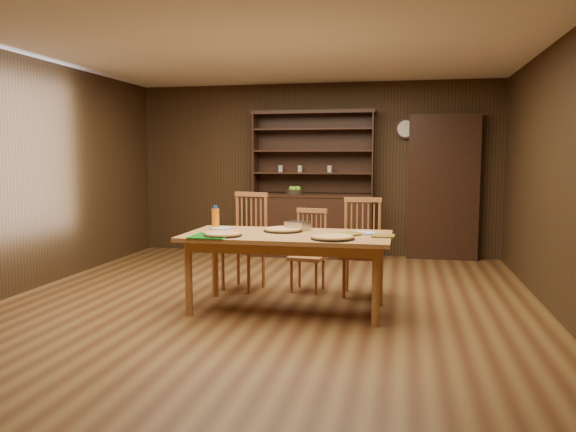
% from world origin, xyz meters
% --- Properties ---
extents(floor, '(6.00, 6.00, 0.00)m').
position_xyz_m(floor, '(0.00, 0.00, 0.00)').
color(floor, brown).
rests_on(floor, ground).
extents(room_shell, '(6.00, 6.00, 6.00)m').
position_xyz_m(room_shell, '(0.00, 0.00, 1.58)').
color(room_shell, white).
rests_on(room_shell, floor).
extents(china_hutch, '(1.84, 0.52, 2.17)m').
position_xyz_m(china_hutch, '(-0.00, 2.75, 0.60)').
color(china_hutch, black).
rests_on(china_hutch, floor).
extents(doorway, '(1.00, 0.18, 2.10)m').
position_xyz_m(doorway, '(1.90, 2.90, 1.05)').
color(doorway, black).
rests_on(doorway, floor).
extents(wall_clock, '(0.30, 0.05, 0.30)m').
position_xyz_m(wall_clock, '(1.35, 2.96, 1.90)').
color(wall_clock, black).
rests_on(wall_clock, room_shell).
extents(dining_table, '(1.98, 0.99, 0.75)m').
position_xyz_m(dining_table, '(0.25, -0.27, 0.67)').
color(dining_table, '#B4703E').
rests_on(dining_table, floor).
extents(chair_left, '(0.55, 0.53, 1.09)m').
position_xyz_m(chair_left, '(-0.40, 0.57, 0.58)').
color(chair_left, '#A76139').
rests_on(chair_left, floor).
extents(chair_center, '(0.42, 0.41, 0.91)m').
position_xyz_m(chair_center, '(0.32, 0.60, 0.48)').
color(chair_center, '#A76139').
rests_on(chair_center, floor).
extents(chair_right, '(0.43, 0.41, 1.05)m').
position_xyz_m(chair_right, '(0.91, 0.54, 0.56)').
color(chair_right, '#A76139').
rests_on(chair_right, floor).
extents(pizza_left, '(0.36, 0.36, 0.04)m').
position_xyz_m(pizza_left, '(-0.31, -0.54, 0.77)').
color(pizza_left, black).
rests_on(pizza_left, dining_table).
extents(pizza_right, '(0.40, 0.40, 0.04)m').
position_xyz_m(pizza_right, '(0.72, -0.53, 0.77)').
color(pizza_right, black).
rests_on(pizza_right, dining_table).
extents(pizza_center, '(0.39, 0.39, 0.04)m').
position_xyz_m(pizza_center, '(0.17, -0.10, 0.77)').
color(pizza_center, black).
rests_on(pizza_center, dining_table).
extents(cooling_rack, '(0.36, 0.36, 0.02)m').
position_xyz_m(cooling_rack, '(-0.41, -0.59, 0.76)').
color(cooling_rack, '#0CA528').
rests_on(cooling_rack, dining_table).
extents(plate_left, '(0.24, 0.24, 0.02)m').
position_xyz_m(plate_left, '(-0.49, -0.05, 0.76)').
color(plate_left, white).
rests_on(plate_left, dining_table).
extents(plate_right, '(0.27, 0.27, 0.02)m').
position_xyz_m(plate_right, '(0.97, -0.12, 0.76)').
color(plate_right, white).
rests_on(plate_right, dining_table).
extents(foil_dish, '(0.27, 0.24, 0.09)m').
position_xyz_m(foil_dish, '(0.29, 0.03, 0.79)').
color(foil_dish, silver).
rests_on(foil_dish, dining_table).
extents(juice_bottle, '(0.08, 0.08, 0.24)m').
position_xyz_m(juice_bottle, '(-0.57, 0.01, 0.86)').
color(juice_bottle, orange).
rests_on(juice_bottle, dining_table).
extents(pot_holder_a, '(0.21, 0.21, 0.02)m').
position_xyz_m(pot_holder_a, '(1.16, -0.28, 0.76)').
color(pot_holder_a, '#A72113').
rests_on(pot_holder_a, dining_table).
extents(pot_holder_b, '(0.31, 0.31, 0.02)m').
position_xyz_m(pot_holder_b, '(0.86, -0.20, 0.76)').
color(pot_holder_b, '#A72113').
rests_on(pot_holder_b, dining_table).
extents(fruit_bowl, '(0.27, 0.27, 0.12)m').
position_xyz_m(fruit_bowl, '(-0.25, 2.69, 0.98)').
color(fruit_bowl, black).
rests_on(fruit_bowl, china_hutch).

